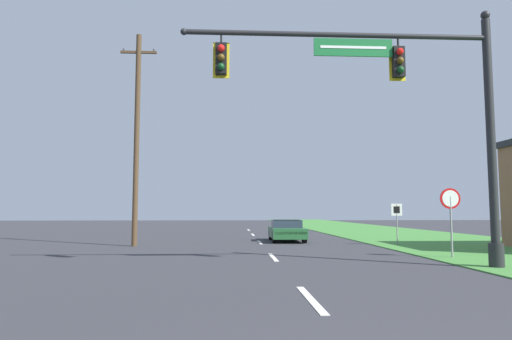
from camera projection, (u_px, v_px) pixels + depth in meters
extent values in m
cube|color=#428438|center=(396.00, 234.00, 33.28)|extent=(10.00, 110.00, 0.04)
cube|color=silver|center=(311.00, 299.00, 8.85)|extent=(0.16, 2.80, 0.01)
cube|color=silver|center=(273.00, 257.00, 16.80)|extent=(0.16, 2.80, 0.01)
cube|color=silver|center=(260.00, 242.00, 24.76)|extent=(0.16, 2.80, 0.01)
cube|color=silver|center=(253.00, 235.00, 32.72)|extent=(0.16, 2.80, 0.01)
cube|color=silver|center=(249.00, 230.00, 40.67)|extent=(0.16, 2.80, 0.01)
cylinder|color=#232326|center=(496.00, 255.00, 13.66)|extent=(0.44, 0.44, 0.70)
cylinder|color=#232326|center=(491.00, 140.00, 13.97)|extent=(0.26, 0.26, 7.67)
sphere|color=#232326|center=(485.00, 15.00, 14.32)|extent=(0.28, 0.28, 0.28)
cylinder|color=#232326|center=(338.00, 35.00, 14.00)|extent=(9.41, 0.16, 0.16)
sphere|color=#232326|center=(184.00, 32.00, 13.75)|extent=(0.21, 0.21, 0.21)
cube|color=#196B33|center=(353.00, 48.00, 13.99)|extent=(2.44, 0.06, 0.55)
cube|color=white|center=(353.00, 47.00, 13.96)|extent=(2.05, 0.01, 0.08)
cylinder|color=black|center=(221.00, 38.00, 13.80)|extent=(0.06, 0.06, 0.35)
cube|color=yellow|center=(221.00, 60.00, 13.87)|extent=(0.50, 0.03, 1.11)
cube|color=black|center=(221.00, 59.00, 13.74)|extent=(0.34, 0.24, 0.95)
sphere|color=red|center=(221.00, 48.00, 13.62)|extent=(0.22, 0.22, 0.22)
sphere|color=#51380F|center=(221.00, 57.00, 13.60)|extent=(0.22, 0.22, 0.22)
sphere|color=#0F3D19|center=(221.00, 67.00, 13.57)|extent=(0.22, 0.22, 0.22)
cylinder|color=black|center=(398.00, 42.00, 14.09)|extent=(0.06, 0.06, 0.35)
cube|color=yellow|center=(397.00, 64.00, 14.16)|extent=(0.50, 0.03, 1.11)
cube|color=black|center=(399.00, 62.00, 14.03)|extent=(0.34, 0.24, 0.95)
sphere|color=red|center=(400.00, 52.00, 13.92)|extent=(0.22, 0.22, 0.22)
sphere|color=#51380F|center=(400.00, 61.00, 13.89)|extent=(0.22, 0.22, 0.22)
sphere|color=#0F3D19|center=(400.00, 70.00, 13.87)|extent=(0.22, 0.22, 0.22)
cylinder|color=black|center=(298.00, 234.00, 27.18)|extent=(0.22, 0.64, 0.64)
cylinder|color=black|center=(271.00, 234.00, 27.12)|extent=(0.22, 0.64, 0.64)
cylinder|color=black|center=(304.00, 237.00, 24.32)|extent=(0.22, 0.64, 0.64)
cylinder|color=black|center=(274.00, 237.00, 24.26)|extent=(0.22, 0.64, 0.64)
cube|color=#235B2D|center=(287.00, 232.00, 25.74)|extent=(1.89, 4.31, 0.55)
cube|color=#283342|center=(286.00, 224.00, 25.89)|extent=(1.63, 1.82, 0.42)
cube|color=#235B2D|center=(286.00, 221.00, 25.90)|extent=(1.60, 1.79, 0.06)
cube|color=#B71414|center=(291.00, 233.00, 23.64)|extent=(1.68, 0.09, 0.14)
cylinder|color=gray|center=(451.00, 227.00, 16.62)|extent=(0.07, 0.07, 2.20)
cylinder|color=red|center=(450.00, 199.00, 16.71)|extent=(0.76, 0.04, 0.76)
cylinder|color=white|center=(450.00, 198.00, 16.69)|extent=(0.61, 0.01, 0.61)
cylinder|color=gray|center=(397.00, 224.00, 22.74)|extent=(0.06, 0.06, 2.00)
cube|color=white|center=(397.00, 210.00, 22.80)|extent=(0.55, 0.04, 0.60)
cube|color=black|center=(397.00, 210.00, 22.78)|extent=(0.31, 0.01, 0.34)
cylinder|color=#4C3823|center=(137.00, 138.00, 22.57)|extent=(0.26, 0.26, 10.58)
cube|color=#4C3823|center=(139.00, 52.00, 22.96)|extent=(1.80, 0.12, 0.12)
cylinder|color=#333338|center=(124.00, 50.00, 22.93)|extent=(0.08, 0.08, 0.12)
cylinder|color=#333338|center=(154.00, 50.00, 23.01)|extent=(0.08, 0.08, 0.12)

